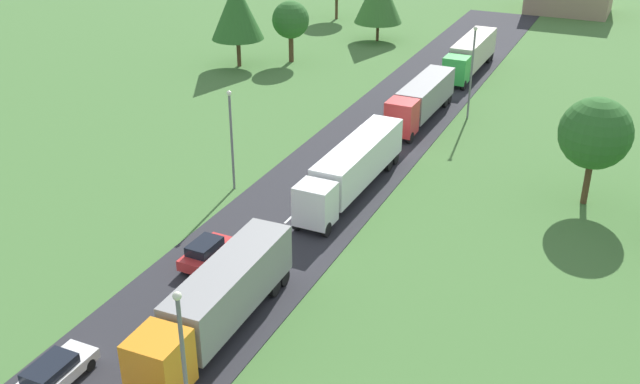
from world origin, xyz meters
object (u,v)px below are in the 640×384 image
truck_second (353,166)px  tree_oak (595,134)px  car_second (206,252)px  tree_birch (291,20)px  truck_third (421,99)px  car_lead (53,373)px  truck_fourth (471,54)px  lamppost_second (231,135)px  truck_lead (218,301)px  lamppost_lead (185,371)px  lamppost_third (472,68)px  tree_pine (237,10)px

truck_second → tree_oak: 16.97m
car_second → tree_birch: bearing=109.9°
truck_third → car_lead: 42.48m
car_second → tree_oak: size_ratio=0.51×
truck_second → car_second: 13.80m
truck_fourth → tree_oak: size_ratio=1.70×
truck_fourth → lamppost_second: size_ratio=1.76×
truck_second → truck_third: truck_second is taller
truck_lead → truck_fourth: (0.20, 51.84, -0.00)m
truck_second → car_lead: (-4.98, -25.60, -1.31)m
truck_third → car_lead: bearing=-96.6°
lamppost_lead → lamppost_second: 26.54m
car_second → tree_oak: (20.11, 18.41, 4.47)m
lamppost_lead → lamppost_second: lamppost_lead is taller
truck_fourth → car_lead: 58.92m
lamppost_lead → lamppost_third: bearing=89.9°
car_lead → tree_pine: (-19.02, 50.29, 5.54)m
car_lead → tree_oak: 37.54m
lamppost_lead → truck_third: bearing=94.9°
truck_fourth → lamppost_lead: lamppost_lead is taller
truck_second → tree_oak: bearing=18.8°
truck_fourth → tree_oak: (15.46, -27.71, 3.21)m
lamppost_second → tree_oak: tree_oak is taller
truck_second → lamppost_lead: lamppost_lead is taller
lamppost_second → tree_pine: (-15.71, 27.76, 2.04)m
tree_oak → tree_birch: (-35.21, 23.38, -0.55)m
lamppost_second → tree_birch: 33.71m
truck_second → truck_fourth: bearing=89.5°
car_lead → lamppost_third: bearing=78.9°
tree_birch → tree_oak: bearing=-33.6°
truck_second → truck_fourth: size_ratio=1.08×
truck_fourth → lamppost_second: (-8.60, -36.13, 2.16)m
car_lead → tree_birch: bearing=104.9°
truck_lead → car_second: bearing=127.8°
lamppost_second → lamppost_third: size_ratio=0.89×
truck_lead → car_second: size_ratio=3.21×
truck_fourth → car_second: (-4.65, -46.11, -1.26)m
tree_oak → truck_third: bearing=144.7°
truck_fourth → car_lead: size_ratio=3.05×
truck_third → tree_oak: size_ratio=1.61×
car_lead → lamppost_lead: lamppost_lead is taller
truck_lead → truck_third: bearing=90.3°
truck_lead → tree_oak: bearing=57.0°
lamppost_second → tree_oak: bearing=19.3°
lamppost_lead → lamppost_second: size_ratio=1.12×
car_second → lamppost_third: (8.09, 32.01, 3.89)m
truck_third → tree_birch: size_ratio=1.83×
truck_third → truck_fourth: truck_fourth is taller
truck_second → lamppost_third: (3.75, 18.97, 2.65)m
truck_fourth → tree_birch: 20.40m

